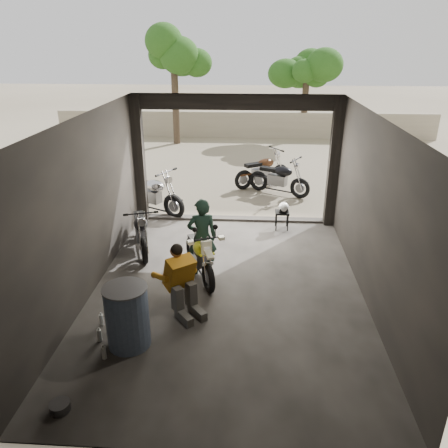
# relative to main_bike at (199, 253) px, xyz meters

# --- Properties ---
(ground) EXTENTS (80.00, 80.00, 0.00)m
(ground) POSITION_rel_main_bike_xyz_m (0.58, -0.53, -0.53)
(ground) COLOR #7A6D56
(ground) RESTS_ON ground
(garage) EXTENTS (7.00, 7.13, 3.20)m
(garage) POSITION_rel_main_bike_xyz_m (0.58, 0.02, 0.75)
(garage) COLOR #2D2B28
(garage) RESTS_ON ground
(boundary_wall) EXTENTS (18.00, 0.30, 1.20)m
(boundary_wall) POSITION_rel_main_bike_xyz_m (0.58, 13.47, 0.07)
(boundary_wall) COLOR gray
(boundary_wall) RESTS_ON ground
(tree_left) EXTENTS (2.20, 2.20, 5.60)m
(tree_left) POSITION_rel_main_bike_xyz_m (-2.42, 11.97, 3.46)
(tree_left) COLOR #382B1E
(tree_left) RESTS_ON ground
(tree_right) EXTENTS (2.20, 2.20, 5.00)m
(tree_right) POSITION_rel_main_bike_xyz_m (3.38, 13.47, 3.03)
(tree_right) COLOR #382B1E
(tree_right) RESTS_ON ground
(main_bike) EXTENTS (1.21, 1.71, 1.06)m
(main_bike) POSITION_rel_main_bike_xyz_m (0.00, 0.00, 0.00)
(main_bike) COLOR white
(main_bike) RESTS_ON ground
(left_bike) EXTENTS (1.14, 1.73, 1.09)m
(left_bike) POSITION_rel_main_bike_xyz_m (-1.42, 1.10, 0.01)
(left_bike) COLOR black
(left_bike) RESTS_ON ground
(outside_bike_a) EXTENTS (2.00, 1.56, 1.26)m
(outside_bike_a) POSITION_rel_main_bike_xyz_m (-1.67, 3.36, 0.10)
(outside_bike_a) COLOR black
(outside_bike_a) RESTS_ON ground
(outside_bike_b) EXTENTS (1.86, 1.55, 1.18)m
(outside_bike_b) POSITION_rel_main_bike_xyz_m (1.32, 5.91, 0.06)
(outside_bike_b) COLOR #4C2812
(outside_bike_b) RESTS_ON ground
(outside_bike_c) EXTENTS (1.86, 1.45, 1.17)m
(outside_bike_c) POSITION_rel_main_bike_xyz_m (1.81, 5.14, 0.06)
(outside_bike_c) COLOR black
(outside_bike_c) RESTS_ON ground
(rider) EXTENTS (0.65, 0.49, 1.59)m
(rider) POSITION_rel_main_bike_xyz_m (0.04, 0.14, 0.27)
(rider) COLOR black
(rider) RESTS_ON ground
(mechanic) EXTENTS (1.01, 1.04, 1.21)m
(mechanic) POSITION_rel_main_bike_xyz_m (-0.11, -1.29, 0.08)
(mechanic) COLOR orange
(mechanic) RESTS_ON ground
(stool) EXTENTS (0.34, 0.34, 0.47)m
(stool) POSITION_rel_main_bike_xyz_m (1.75, 2.47, -0.13)
(stool) COLOR black
(stool) RESTS_ON ground
(helmet) EXTENTS (0.28, 0.29, 0.24)m
(helmet) POSITION_rel_main_bike_xyz_m (1.78, 2.46, 0.06)
(helmet) COLOR white
(helmet) RESTS_ON stool
(oil_drum) EXTENTS (0.78, 0.78, 1.01)m
(oil_drum) POSITION_rel_main_bike_xyz_m (-0.84, -2.17, -0.02)
(oil_drum) COLOR #4C5F7F
(oil_drum) RESTS_ON ground
(sign_post) EXTENTS (0.81, 0.08, 2.44)m
(sign_post) POSITION_rel_main_bike_xyz_m (3.68, 1.90, 1.12)
(sign_post) COLOR black
(sign_post) RESTS_ON ground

